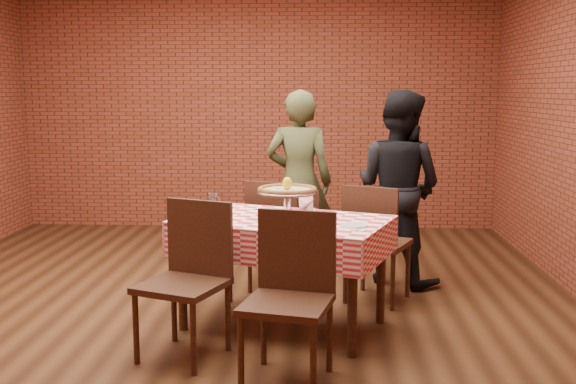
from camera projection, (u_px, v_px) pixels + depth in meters
The scene contains 19 objects.
ground at pixel (221, 308), 5.01m from camera, with size 6.00×6.00×0.00m, color black.
back_wall at pixel (257, 104), 7.75m from camera, with size 5.50×5.50×0.00m, color brown.
table at pixel (283, 273), 4.58m from camera, with size 1.36×0.82×0.75m, color #3E2518.
tablecloth at pixel (283, 236), 4.54m from camera, with size 1.40×0.85×0.23m, color red, non-canonical shape.
pizza_stand at pixel (287, 205), 4.51m from camera, with size 0.42×0.42×0.19m, color silver, non-canonical shape.
pizza at pixel (287, 190), 4.49m from camera, with size 0.40×0.40×0.03m, color beige.
lemon at pixel (287, 183), 4.48m from camera, with size 0.07×0.07×0.09m, color yellow.
water_glass_left at pixel (213, 207), 4.62m from camera, with size 0.08×0.08×0.13m, color white.
water_glass_right at pixel (215, 201), 4.86m from camera, with size 0.08×0.08×0.13m, color white.
side_plate at pixel (354, 225), 4.26m from camera, with size 0.17×0.17×0.01m, color white.
sweetener_packet_a at pixel (354, 230), 4.14m from camera, with size 0.05×0.04×0.01m, color white.
sweetener_packet_b at pixel (361, 230), 4.13m from camera, with size 0.05×0.04×0.01m, color white.
condiment_caddy at pixel (309, 202), 4.72m from camera, with size 0.11×0.09×0.16m, color silver.
chair_near_left at pixel (182, 282), 4.03m from camera, with size 0.46×0.46×0.94m, color #3E2518, non-canonical shape.
chair_near_right at pixel (287, 301), 3.68m from camera, with size 0.46×0.46×0.94m, color #3E2518, non-canonical shape.
chair_far_left at pixel (278, 234), 5.46m from camera, with size 0.43×0.43×0.91m, color #3E2518, non-canonical shape.
chair_far_right at pixel (378, 242), 5.14m from camera, with size 0.43×0.43×0.92m, color #3E2518, non-canonical shape.
diner_olive at pixel (299, 181), 5.95m from camera, with size 0.59×0.39×1.62m, color #424928.
diner_black at pixel (398, 188), 5.59m from camera, with size 0.79×0.61×1.62m, color black.
Camera 1 is at (0.74, -4.79, 1.63)m, focal length 41.74 mm.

